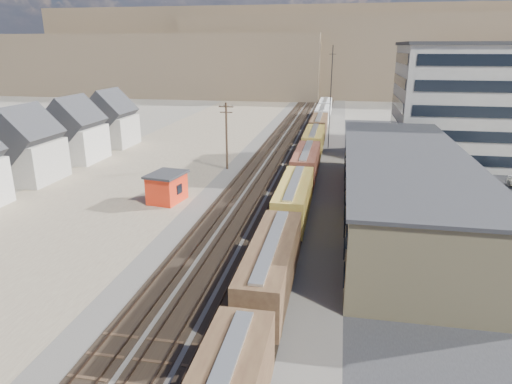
% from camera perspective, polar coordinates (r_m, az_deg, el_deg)
% --- Properties ---
extents(ground, '(300.00, 300.00, 0.00)m').
position_cam_1_polar(ground, '(30.14, -7.58, -18.58)').
color(ground, '#6B6356').
rests_on(ground, ground).
extents(ballast_bed, '(18.00, 200.00, 0.06)m').
position_cam_1_polar(ballast_bed, '(75.50, 4.16, 4.10)').
color(ballast_bed, '#4C4742').
rests_on(ballast_bed, ground).
extents(dirt_yard, '(24.00, 180.00, 0.03)m').
position_cam_1_polar(dirt_yard, '(71.19, -13.04, 2.83)').
color(dirt_yard, '#796353').
rests_on(dirt_yard, ground).
extents(asphalt_lot, '(26.00, 120.00, 0.04)m').
position_cam_1_polar(asphalt_lot, '(62.15, 23.03, -0.31)').
color(asphalt_lot, '#232326').
rests_on(asphalt_lot, ground).
extents(rail_tracks, '(11.40, 200.00, 0.24)m').
position_cam_1_polar(rail_tracks, '(75.54, 3.75, 4.19)').
color(rail_tracks, black).
rests_on(rail_tracks, ground).
extents(freight_train, '(3.00, 119.74, 4.46)m').
position_cam_1_polar(freight_train, '(68.86, 6.79, 5.05)').
color(freight_train, black).
rests_on(freight_train, ground).
extents(warehouse, '(12.40, 40.40, 7.25)m').
position_cam_1_polar(warehouse, '(50.43, 17.98, 0.59)').
color(warehouse, tan).
rests_on(warehouse, ground).
extents(office_tower, '(22.60, 18.60, 18.45)m').
position_cam_1_polar(office_tower, '(80.81, 25.18, 10.05)').
color(office_tower, '#9E998E').
rests_on(office_tower, ground).
extents(utility_pole_north, '(2.20, 0.32, 10.00)m').
position_cam_1_polar(utility_pole_north, '(68.18, -3.70, 7.16)').
color(utility_pole_north, '#382619').
rests_on(utility_pole_north, ground).
extents(radio_mast, '(1.20, 0.16, 18.00)m').
position_cam_1_polar(radio_mast, '(83.41, 9.30, 11.57)').
color(radio_mast, black).
rests_on(radio_mast, ground).
extents(hills_north, '(265.00, 80.00, 32.00)m').
position_cam_1_polar(hills_north, '(191.05, 8.60, 16.46)').
color(hills_north, brown).
rests_on(hills_north, ground).
extents(maintenance_shed, '(4.44, 5.34, 3.52)m').
position_cam_1_polar(maintenance_shed, '(55.25, -11.08, 0.60)').
color(maintenance_shed, red).
rests_on(maintenance_shed, ground).
extents(parked_car_blue, '(4.16, 5.45, 1.37)m').
position_cam_1_polar(parked_car_blue, '(80.67, 19.77, 4.46)').
color(parked_car_blue, navy).
rests_on(parked_car_blue, ground).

